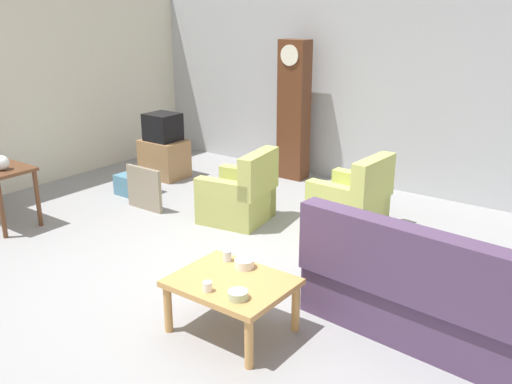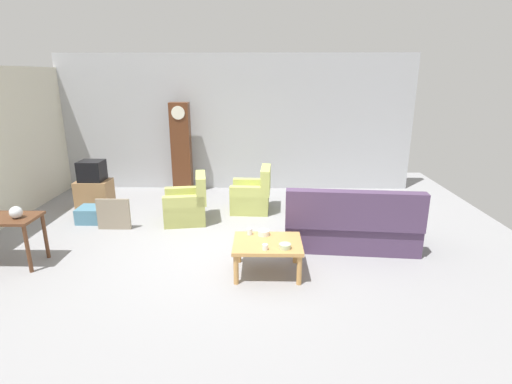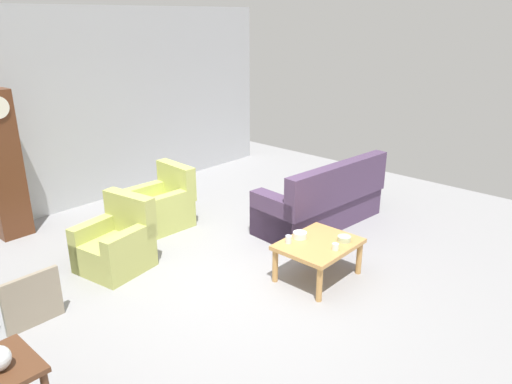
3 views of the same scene
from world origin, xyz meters
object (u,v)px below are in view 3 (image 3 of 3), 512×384
(framed_picture_leaning, at_px, (33,300))
(bowl_white_stacked, at_px, (300,235))
(couch_floral, at_px, (322,203))
(grandfather_clock, at_px, (4,166))
(cup_blue_rimmed, at_px, (288,239))
(coffee_table_wood, at_px, (318,247))
(bowl_shallow_green, at_px, (344,239))
(armchair_olive_far, at_px, (163,206))
(cup_white_porcelain, at_px, (335,247))
(armchair_olive_near, at_px, (117,246))

(framed_picture_leaning, xyz_separation_m, bowl_white_stacked, (2.72, -1.36, 0.22))
(couch_floral, xyz_separation_m, grandfather_clock, (-3.33, 3.09, 0.71))
(cup_blue_rimmed, height_order, bowl_white_stacked, cup_blue_rimmed)
(couch_floral, height_order, framed_picture_leaning, couch_floral)
(framed_picture_leaning, bearing_deg, cup_blue_rimmed, -28.04)
(coffee_table_wood, height_order, bowl_white_stacked, bowl_white_stacked)
(couch_floral, relative_size, coffee_table_wood, 2.26)
(bowl_white_stacked, xyz_separation_m, bowl_shallow_green, (0.29, -0.45, -0.01))
(grandfather_clock, xyz_separation_m, cup_blue_rimmed, (1.72, -3.73, -0.54))
(armchair_olive_far, xyz_separation_m, bowl_shallow_green, (0.51, -2.89, 0.20))
(cup_white_porcelain, relative_size, cup_blue_rimmed, 0.85)
(bowl_white_stacked, bearing_deg, framed_picture_leaning, 153.50)
(armchair_olive_far, relative_size, bowl_shallow_green, 5.67)
(couch_floral, bearing_deg, armchair_olive_near, 158.30)
(bowl_white_stacked, bearing_deg, coffee_table_wood, -77.53)
(coffee_table_wood, bearing_deg, cup_blue_rimmed, 134.70)
(coffee_table_wood, xyz_separation_m, framed_picture_leaning, (-2.78, 1.60, -0.12))
(cup_white_porcelain, height_order, bowl_shallow_green, cup_white_porcelain)
(coffee_table_wood, distance_m, framed_picture_leaning, 3.21)
(cup_white_porcelain, relative_size, bowl_white_stacked, 0.47)
(coffee_table_wood, xyz_separation_m, cup_white_porcelain, (-0.04, -0.26, 0.11))
(cup_white_porcelain, height_order, bowl_white_stacked, cup_white_porcelain)
(armchair_olive_near, relative_size, cup_blue_rimmed, 9.71)
(cup_white_porcelain, distance_m, cup_blue_rimmed, 0.56)
(framed_picture_leaning, distance_m, cup_white_porcelain, 3.32)
(grandfather_clock, bearing_deg, armchair_olive_far, -37.61)
(armchair_olive_near, distance_m, bowl_shallow_green, 2.85)
(framed_picture_leaning, distance_m, cup_blue_rimmed, 2.86)
(armchair_olive_near, distance_m, armchair_olive_far, 1.39)
(cup_white_porcelain, distance_m, bowl_shallow_green, 0.27)
(couch_floral, distance_m, cup_blue_rimmed, 1.74)
(framed_picture_leaning, distance_m, bowl_shallow_green, 3.52)
(couch_floral, relative_size, framed_picture_leaning, 3.61)
(armchair_olive_far, height_order, bowl_white_stacked, armchair_olive_far)
(coffee_table_wood, bearing_deg, couch_floral, 33.39)
(cup_blue_rimmed, distance_m, bowl_white_stacked, 0.20)
(couch_floral, bearing_deg, coffee_table_wood, -146.61)
(grandfather_clock, bearing_deg, armchair_olive_near, -76.54)
(coffee_table_wood, bearing_deg, framed_picture_leaning, 150.02)
(couch_floral, distance_m, cup_white_porcelain, 1.81)
(armchair_olive_near, bearing_deg, couch_floral, -21.70)
(cup_white_porcelain, bearing_deg, armchair_olive_far, 94.75)
(cup_white_porcelain, bearing_deg, bowl_shallow_green, 10.57)
(bowl_shallow_green, bearing_deg, armchair_olive_far, 100.03)
(armchair_olive_near, relative_size, bowl_shallow_green, 5.67)
(cup_blue_rimmed, xyz_separation_m, bowl_white_stacked, (0.20, -0.02, -0.01))
(coffee_table_wood, height_order, framed_picture_leaning, framed_picture_leaning)
(cup_white_porcelain, height_order, cup_blue_rimmed, cup_blue_rimmed)
(couch_floral, distance_m, grandfather_clock, 4.60)
(couch_floral, bearing_deg, cup_blue_rimmed, -158.58)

